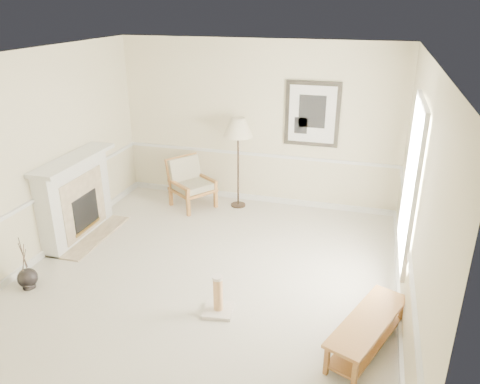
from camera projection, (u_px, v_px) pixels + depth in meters
name	position (u px, v px, depth m)	size (l,w,h in m)	color
ground	(207.00, 277.00, 6.34)	(5.50, 5.50, 0.00)	silver
room	(215.00, 144.00, 5.66)	(5.04, 5.54, 2.92)	beige
fireplace	(76.00, 198.00, 7.23)	(0.64, 1.64, 1.31)	white
floor_vase	(28.00, 278.00, 6.06)	(0.26, 0.26, 0.75)	black
armchair	(189.00, 180.00, 8.40)	(0.96, 0.94, 0.88)	#A86E36
floor_lamp	(238.00, 130.00, 7.99)	(0.63, 0.63, 1.63)	black
bench	(367.00, 329.00, 4.97)	(0.87, 1.38, 0.38)	#A86E36
scratching_post	(218.00, 301.00, 5.58)	(0.39, 0.39, 0.50)	white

